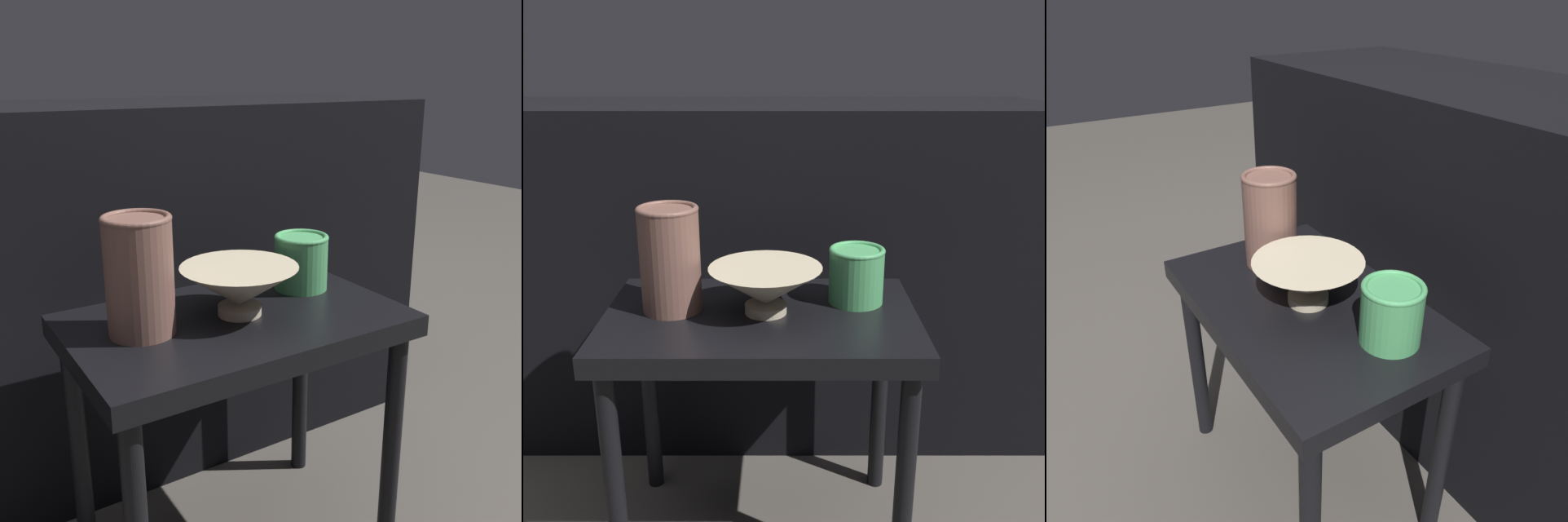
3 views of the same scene
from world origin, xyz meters
The scene contains 6 objects.
ground_plane centered at (0.00, 0.00, 0.00)m, with size 8.00×8.00×0.00m, color #4C4742.
table centered at (0.00, 0.00, 0.44)m, with size 0.60×0.38×0.51m.
couch_backdrop centered at (0.00, 0.51, 0.43)m, with size 1.45×0.50×0.87m.
bowl centered at (0.01, 0.00, 0.56)m, with size 0.21×0.21×0.09m.
vase_textured_left centered at (-0.17, 0.02, 0.62)m, with size 0.12×0.12×0.20m.
vase_colorful_right centered at (0.19, 0.06, 0.57)m, with size 0.11×0.11×0.11m.
Camera 3 is at (0.72, -0.44, 1.06)m, focal length 35.00 mm.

